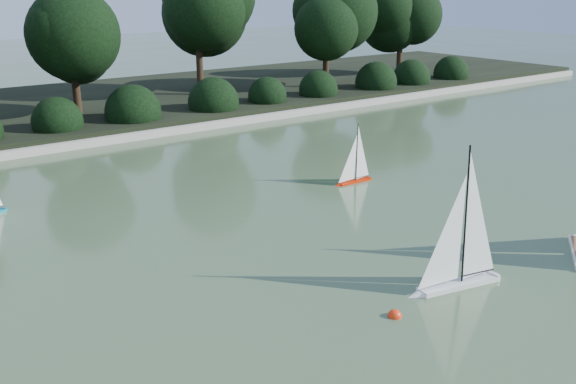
{
  "coord_description": "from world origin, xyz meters",
  "views": [
    {
      "loc": [
        -4.46,
        -5.01,
        3.53
      ],
      "look_at": [
        0.71,
        1.91,
        0.7
      ],
      "focal_mm": 40.0,
      "sensor_mm": 36.0,
      "label": 1
    }
  ],
  "objects": [
    {
      "name": "pond_coping",
      "position": [
        0.0,
        9.0,
        0.09
      ],
      "size": [
        40.0,
        0.35,
        0.18
      ],
      "primitive_type": "cube",
      "color": "gray",
      "rests_on": "ground"
    },
    {
      "name": "sailboat_white_a",
      "position": [
        1.34,
        -0.56,
        0.29
      ],
      "size": [
        1.37,
        0.48,
        1.86
      ],
      "color": "silver",
      "rests_on": "ground"
    },
    {
      "name": "far_bank",
      "position": [
        0.0,
        13.0,
        0.15
      ],
      "size": [
        40.0,
        8.0,
        0.3
      ],
      "primitive_type": "cube",
      "color": "black",
      "rests_on": "ground"
    },
    {
      "name": "race_buoy",
      "position": [
        0.28,
        -0.64,
        0.0
      ],
      "size": [
        0.16,
        0.16,
        0.16
      ],
      "primitive_type": "sphere",
      "color": "red",
      "rests_on": "ground"
    },
    {
      "name": "ground",
      "position": [
        0.0,
        0.0,
        0.0
      ],
      "size": [
        80.0,
        80.0,
        0.0
      ],
      "primitive_type": "plane",
      "color": "#354C2D",
      "rests_on": "ground"
    },
    {
      "name": "sailboat_orange",
      "position": [
        3.25,
        3.36,
        0.19
      ],
      "size": [
        0.87,
        0.17,
        1.18
      ],
      "color": "red",
      "rests_on": "ground"
    },
    {
      "name": "shrub_hedge",
      "position": [
        0.0,
        9.9,
        0.45
      ],
      "size": [
        29.1,
        1.1,
        1.1
      ],
      "color": "black",
      "rests_on": "ground"
    },
    {
      "name": "tree_line",
      "position": [
        1.23,
        11.44,
        2.64
      ],
      "size": [
        26.31,
        3.93,
        4.39
      ],
      "color": "black",
      "rests_on": "ground"
    }
  ]
}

